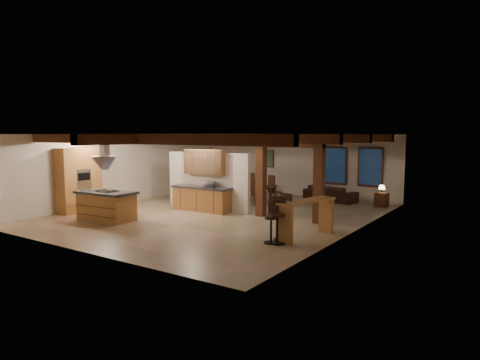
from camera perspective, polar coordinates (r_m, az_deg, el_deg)
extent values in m
plane|color=tan|center=(15.67, -2.54, -4.55)|extent=(12.00, 12.00, 0.00)
plane|color=beige|center=(20.59, 7.43, 2.02)|extent=(10.00, 0.00, 10.00)
plane|color=beige|center=(11.26, -21.05, -1.66)|extent=(10.00, 0.00, 10.00)
plane|color=beige|center=(18.87, -14.86, 1.50)|extent=(0.00, 12.00, 12.00)
plane|color=beige|center=(13.14, 15.24, -0.41)|extent=(0.00, 12.00, 12.00)
plane|color=#342110|center=(15.41, -2.59, 6.12)|extent=(12.00, 12.00, 0.00)
cube|color=#3A1A0E|center=(12.42, -13.69, 5.32)|extent=(10.00, 0.25, 0.28)
cube|color=#3A1A0E|center=(14.38, -5.69, 5.54)|extent=(10.00, 0.25, 0.28)
cube|color=#3A1A0E|center=(16.47, 0.12, 5.63)|extent=(10.00, 0.25, 0.28)
cube|color=#3A1A0E|center=(18.77, 4.73, 5.66)|extent=(10.00, 0.25, 0.28)
cube|color=#3A1A0E|center=(15.41, -2.59, 5.60)|extent=(0.28, 12.00, 0.28)
cube|color=#3A1A0E|center=(15.11, 2.84, 0.61)|extent=(0.30, 0.30, 2.90)
cube|color=#3A1A0E|center=(14.11, 10.51, 0.13)|extent=(0.30, 0.30, 2.90)
cube|color=#3A1A0E|center=(14.51, 6.59, 4.90)|extent=(2.50, 0.28, 0.28)
cube|color=beige|center=(16.51, -4.32, -0.16)|extent=(3.80, 0.18, 2.20)
cube|color=olive|center=(17.03, -20.69, 0.00)|extent=(0.64, 1.60, 2.40)
cube|color=silver|center=(16.79, -20.09, -0.23)|extent=(0.06, 0.62, 0.95)
cube|color=black|center=(16.74, -20.04, 0.44)|extent=(0.01, 0.50, 0.28)
cube|color=olive|center=(16.29, -5.15, -2.62)|extent=(2.40, 0.60, 0.86)
cube|color=black|center=(16.23, -5.16, -0.98)|extent=(2.50, 0.66, 0.08)
cube|color=olive|center=(16.30, -4.73, 2.41)|extent=(1.80, 0.34, 0.95)
cube|color=silver|center=(16.16, -5.13, 2.37)|extent=(1.74, 0.02, 0.90)
pyramid|color=silver|center=(14.98, -17.53, 1.34)|extent=(1.10, 1.10, 0.45)
cube|color=silver|center=(14.94, -17.63, 4.44)|extent=(0.26, 0.22, 0.73)
cube|color=#3A1A0E|center=(19.72, 12.56, 1.89)|extent=(1.10, 0.05, 1.70)
cube|color=black|center=(19.69, 12.52, 1.89)|extent=(0.95, 0.02, 1.55)
cube|color=#3A1A0E|center=(19.20, 17.00, 1.66)|extent=(1.10, 0.05, 1.70)
cube|color=black|center=(19.17, 16.98, 1.66)|extent=(0.95, 0.02, 1.55)
cube|color=#3A1A0E|center=(21.23, 3.74, 2.85)|extent=(0.65, 0.04, 0.85)
cube|color=#245539|center=(21.21, 3.70, 2.85)|extent=(0.55, 0.01, 0.75)
cylinder|color=silver|center=(15.18, -16.99, 5.75)|extent=(0.16, 0.16, 0.03)
cylinder|color=silver|center=(15.64, -6.65, 5.97)|extent=(0.16, 0.16, 0.03)
cylinder|color=silver|center=(16.47, -19.27, 5.68)|extent=(0.16, 0.16, 0.03)
cube|color=olive|center=(15.13, -17.38, -3.46)|extent=(1.95, 1.05, 0.91)
cube|color=black|center=(15.06, -17.44, -1.59)|extent=(2.09, 1.19, 0.08)
cube|color=black|center=(15.05, -17.44, -1.41)|extent=(0.82, 0.57, 0.02)
imported|color=#3B1B0E|center=(18.35, 1.66, -1.87)|extent=(2.25, 1.70, 0.70)
imported|color=black|center=(19.07, 11.93, -1.75)|extent=(2.43, 1.32, 0.67)
imported|color=silver|center=(15.97, -4.10, -0.54)|extent=(0.42, 0.30, 0.22)
cube|color=olive|center=(12.04, 8.93, -2.78)|extent=(0.94, 2.12, 0.06)
cube|color=olive|center=(11.43, 6.06, -5.94)|extent=(0.47, 0.20, 1.03)
cube|color=olive|center=(12.87, 11.40, -4.67)|extent=(0.47, 0.20, 1.03)
cube|color=#3A1A0E|center=(18.11, 18.34, -2.50)|extent=(0.51, 0.51, 0.57)
cylinder|color=black|center=(18.07, 18.38, -1.38)|extent=(0.05, 0.05, 0.15)
cone|color=#FFD899|center=(18.05, 18.39, -0.92)|extent=(0.26, 0.26, 0.16)
cylinder|color=black|center=(11.41, 4.17, -5.03)|extent=(0.35, 0.35, 0.07)
cube|color=black|center=(11.51, 4.55, -3.82)|extent=(0.33, 0.05, 0.38)
cylinder|color=black|center=(11.48, 4.15, -6.73)|extent=(0.06, 0.06, 0.67)
cylinder|color=black|center=(11.55, 4.14, -8.31)|extent=(0.38, 0.38, 0.03)
cylinder|color=black|center=(11.35, 4.98, -4.63)|extent=(0.39, 0.39, 0.08)
cube|color=black|center=(11.48, 5.24, -3.24)|extent=(0.37, 0.13, 0.44)
cylinder|color=black|center=(11.42, 4.96, -6.56)|extent=(0.07, 0.07, 0.76)
cylinder|color=black|center=(11.51, 4.95, -8.36)|extent=(0.44, 0.44, 0.03)
cylinder|color=black|center=(11.74, 5.58, -4.17)|extent=(0.40, 0.40, 0.08)
cube|color=black|center=(11.84, 6.18, -2.83)|extent=(0.38, 0.12, 0.45)
cylinder|color=black|center=(11.82, 5.56, -6.09)|extent=(0.07, 0.07, 0.78)
cylinder|color=black|center=(11.90, 5.54, -7.87)|extent=(0.45, 0.45, 0.03)
cube|color=#3A1A0E|center=(18.49, -1.37, -1.51)|extent=(0.54, 0.54, 0.06)
cube|color=#3A1A0E|center=(18.57, -0.84, -0.33)|extent=(0.41, 0.19, 0.75)
cylinder|color=#3A1A0E|center=(18.57, -2.10, -2.22)|extent=(0.05, 0.05, 0.42)
cylinder|color=#3A1A0E|center=(18.29, -1.51, -2.35)|extent=(0.05, 0.05, 0.42)
cylinder|color=#3A1A0E|center=(18.76, -1.24, -2.14)|extent=(0.05, 0.05, 0.42)
cylinder|color=#3A1A0E|center=(18.48, -0.64, -2.26)|extent=(0.05, 0.05, 0.42)
cube|color=#3A1A0E|center=(19.31, 2.05, -1.19)|extent=(0.54, 0.54, 0.06)
cube|color=#3A1A0E|center=(19.14, 1.56, -0.14)|extent=(0.41, 0.19, 0.75)
cylinder|color=#3A1A0E|center=(19.31, 2.75, -1.91)|extent=(0.05, 0.05, 0.42)
cylinder|color=#3A1A0E|center=(19.57, 2.14, -1.80)|extent=(0.05, 0.05, 0.42)
cylinder|color=#3A1A0E|center=(19.10, 1.96, -1.99)|extent=(0.05, 0.05, 0.42)
cylinder|color=#3A1A0E|center=(19.37, 1.35, -1.88)|extent=(0.05, 0.05, 0.42)
cube|color=#3A1A0E|center=(17.37, 1.22, -2.00)|extent=(0.54, 0.54, 0.06)
cube|color=#3A1A0E|center=(17.45, 1.77, -0.75)|extent=(0.41, 0.19, 0.75)
cylinder|color=#3A1A0E|center=(17.44, 0.44, -2.76)|extent=(0.05, 0.05, 0.42)
cylinder|color=#3A1A0E|center=(17.17, 1.10, -2.90)|extent=(0.05, 0.05, 0.42)
cylinder|color=#3A1A0E|center=(17.64, 1.33, -2.66)|extent=(0.05, 0.05, 0.42)
cylinder|color=#3A1A0E|center=(17.37, 2.00, -2.80)|extent=(0.05, 0.05, 0.42)
cube|color=#3A1A0E|center=(18.23, 4.73, -1.64)|extent=(0.54, 0.54, 0.06)
cube|color=#3A1A0E|center=(18.05, 4.23, -0.53)|extent=(0.41, 0.19, 0.75)
cylinder|color=#3A1A0E|center=(18.25, 5.47, -2.39)|extent=(0.05, 0.05, 0.42)
cylinder|color=#3A1A0E|center=(18.50, 4.78, -2.27)|extent=(0.05, 0.05, 0.42)
cylinder|color=#3A1A0E|center=(18.03, 4.66, -2.49)|extent=(0.05, 0.05, 0.42)
cylinder|color=#3A1A0E|center=(18.29, 3.97, -2.36)|extent=(0.05, 0.05, 0.42)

